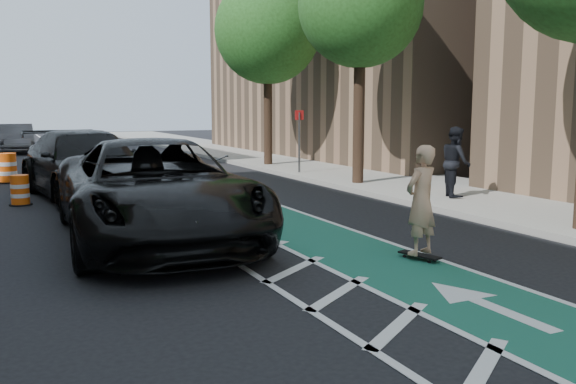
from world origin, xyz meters
TOP-DOWN VIEW (x-y plane):
  - ground at (0.00, 0.00)m, footprint 120.00×120.00m
  - bike_lane at (3.00, 10.00)m, footprint 2.00×90.00m
  - buffer_strip at (1.50, 10.00)m, footprint 1.40×90.00m
  - sidewalk_right at (9.50, 10.00)m, footprint 5.00×90.00m
  - curb_right at (7.05, 10.00)m, footprint 0.12×90.00m
  - tree_r_c at (7.90, 8.00)m, footprint 4.20×4.20m
  - tree_r_d at (7.90, 16.00)m, footprint 4.20×4.20m
  - sign_post at (7.60, 12.00)m, footprint 0.35×0.08m
  - skateboard at (3.70, -0.35)m, footprint 0.42×0.80m
  - skateboarder at (3.70, -0.35)m, footprint 0.77×0.61m
  - suv_near at (0.00, 3.12)m, footprint 3.63×7.27m
  - suv_far at (-0.41, 9.63)m, footprint 3.55×6.94m
  - car_grey at (-1.62, 29.98)m, footprint 1.82×5.03m
  - pedestrian at (8.59, 4.44)m, footprint 1.05×1.15m
  - barrel_a at (-2.20, 9.00)m, footprint 0.59×0.59m
  - barrel_c at (-2.40, 14.50)m, footprint 0.75×0.75m

SIDE VIEW (x-z plane):
  - ground at x=0.00m, z-range 0.00..0.00m
  - buffer_strip at x=1.50m, z-range 0.00..0.01m
  - bike_lane at x=3.00m, z-range 0.00..0.01m
  - sidewalk_right at x=9.50m, z-range 0.00..0.15m
  - curb_right at x=7.05m, z-range 0.00..0.16m
  - skateboard at x=3.70m, z-range 0.03..0.14m
  - barrel_a at x=-2.20m, z-range -0.02..0.79m
  - barrel_c at x=-2.40m, z-range -0.03..1.00m
  - car_grey at x=-1.62m, z-range 0.00..1.65m
  - suv_far at x=-0.41m, z-range 0.00..1.93m
  - suv_near at x=0.00m, z-range 0.00..1.98m
  - skateboarder at x=3.70m, z-range 0.10..1.96m
  - pedestrian at x=8.59m, z-range 0.15..2.08m
  - sign_post at x=7.60m, z-range 0.11..2.59m
  - tree_r_c at x=7.90m, z-range 1.82..9.72m
  - tree_r_d at x=7.90m, z-range 1.82..9.72m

